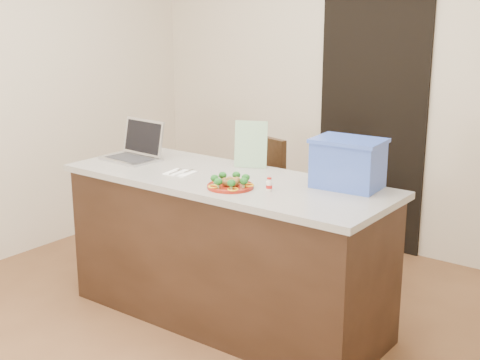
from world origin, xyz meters
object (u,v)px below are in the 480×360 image
Objects in this scene: plate at (230,186)px; blue_box at (348,163)px; yogurt_bottle at (269,185)px; chair at (253,199)px; napkin at (180,173)px; laptop at (137,148)px; island at (226,249)px.

plate is 0.67m from blue_box.
plate is at bearing -159.03° from yogurt_bottle.
chair is at bearing 117.54° from plate.
blue_box is (0.52, 0.40, 0.13)m from plate.
plate is 1.72× the size of napkin.
laptop is 0.37× the size of chair.
laptop is (-0.78, 0.03, 0.53)m from island.
yogurt_bottle is at bearing -12.75° from island.
plate is 0.71× the size of laptop.
blue_box is (1.46, 0.21, 0.07)m from laptop.
yogurt_bottle is at bearing -2.10° from laptop.
chair is (-0.63, 0.73, -0.37)m from yogurt_bottle.
plate is 0.45m from napkin.
plate is 3.52× the size of yogurt_bottle.
chair is (-0.26, 0.65, 0.12)m from island.
chair reaches higher than island.
laptop reaches higher than plate.
chair is at bearing 152.23° from blue_box.
napkin is at bearing -10.30° from laptop.
laptop reaches higher than chair.
laptop is at bearing 166.11° from napkin.
plate is at bearing -146.59° from blue_box.
plate is at bearing -45.70° from island.
blue_box is 1.14m from chair.
laptop is (-0.94, 0.19, 0.06)m from plate.
napkin is at bearing -162.21° from island.
napkin is 0.41× the size of laptop.
napkin is 1.03m from blue_box.
yogurt_bottle reaches higher than napkin.
plate is at bearing -48.47° from chair.
island is at bearing 17.79° from napkin.
blue_box reaches higher than island.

